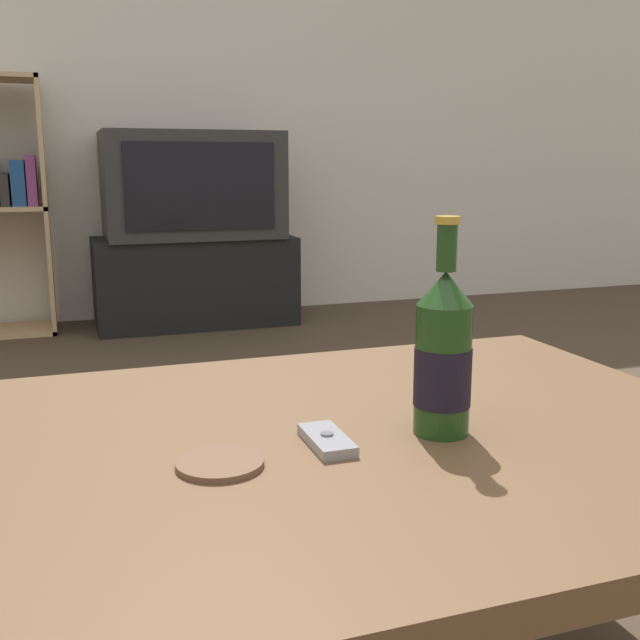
% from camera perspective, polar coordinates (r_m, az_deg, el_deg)
% --- Properties ---
extents(back_wall, '(8.00, 0.05, 2.60)m').
position_cam_1_polar(back_wall, '(3.97, -15.11, 19.03)').
color(back_wall, silver).
rests_on(back_wall, ground_plane).
extents(coffee_table, '(1.15, 0.84, 0.42)m').
position_cam_1_polar(coffee_table, '(1.03, 1.03, -11.39)').
color(coffee_table, brown).
rests_on(coffee_table, ground_plane).
extents(tv_stand, '(0.95, 0.44, 0.43)m').
position_cam_1_polar(tv_stand, '(3.72, -9.50, 2.96)').
color(tv_stand, black).
rests_on(tv_stand, ground_plane).
extents(television, '(0.82, 0.49, 0.50)m').
position_cam_1_polar(television, '(3.67, -9.74, 10.10)').
color(television, '#2D2D2D').
rests_on(television, tv_stand).
extents(beer_bottle, '(0.08, 0.08, 0.29)m').
position_cam_1_polar(beer_bottle, '(1.00, 9.36, -2.76)').
color(beer_bottle, '#1E4219').
rests_on(beer_bottle, coffee_table).
extents(cell_phone, '(0.05, 0.11, 0.02)m').
position_cam_1_polar(cell_phone, '(0.97, 0.53, -9.14)').
color(cell_phone, gray).
rests_on(cell_phone, coffee_table).
extents(coaster, '(0.11, 0.11, 0.01)m').
position_cam_1_polar(coaster, '(0.91, -7.64, -10.77)').
color(coaster, brown).
rests_on(coaster, coffee_table).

